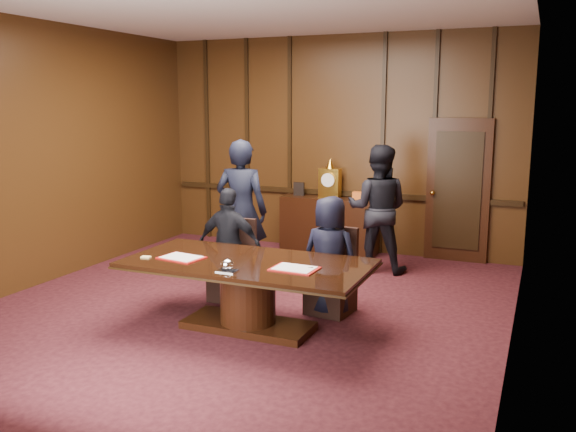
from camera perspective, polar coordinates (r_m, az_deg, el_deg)
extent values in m
plane|color=black|center=(7.26, -4.72, -8.97)|extent=(7.00, 7.00, 0.00)
plane|color=silver|center=(6.93, -5.18, 19.46)|extent=(7.00, 7.00, 0.00)
cube|color=black|center=(10.10, 4.44, 6.69)|extent=(6.00, 0.04, 3.50)
cube|color=black|center=(8.69, -22.79, 5.30)|extent=(0.04, 7.00, 3.50)
cube|color=black|center=(6.09, 20.93, 3.52)|extent=(0.04, 7.00, 3.50)
cube|color=black|center=(10.15, 4.32, 2.18)|extent=(5.90, 0.05, 0.08)
cube|color=black|center=(9.68, 15.61, 2.30)|extent=(0.95, 0.06, 2.20)
sphere|color=gold|center=(9.67, 13.37, 2.10)|extent=(0.08, 0.08, 0.08)
cube|color=black|center=(10.04, 3.90, -0.81)|extent=(1.60, 0.45, 0.90)
cube|color=black|center=(10.37, 0.21, -2.79)|extent=(0.12, 0.40, 0.06)
cube|color=black|center=(9.93, 7.69, -3.49)|extent=(0.12, 0.40, 0.06)
cube|color=gold|center=(9.93, 3.95, 3.10)|extent=(0.34, 0.18, 0.48)
cylinder|color=white|center=(9.83, 3.76, 3.38)|extent=(0.22, 0.03, 0.22)
cone|color=gold|center=(9.89, 3.97, 4.94)|extent=(0.14, 0.14, 0.16)
cube|color=black|center=(10.16, 1.04, 2.55)|extent=(0.18, 0.04, 0.22)
cube|color=orange|center=(9.82, 6.73, 1.91)|extent=(0.22, 0.12, 0.12)
cube|color=black|center=(6.75, -3.74, -10.14)|extent=(1.40, 0.60, 0.08)
cylinder|color=black|center=(6.63, -3.78, -7.31)|extent=(0.60, 0.60, 0.62)
cube|color=black|center=(6.54, -3.81, -4.64)|extent=(2.62, 1.32, 0.02)
cube|color=black|center=(6.54, -3.81, -4.47)|extent=(2.60, 1.30, 0.06)
cube|color=#AB120F|center=(6.72, -9.94, -3.87)|extent=(0.50, 0.40, 0.01)
cube|color=white|center=(6.72, -9.94, -3.80)|extent=(0.44, 0.34, 0.01)
cube|color=#AB120F|center=(6.19, 0.62, -4.96)|extent=(0.47, 0.35, 0.01)
cube|color=white|center=(6.19, 0.62, -4.88)|extent=(0.41, 0.30, 0.01)
cube|color=white|center=(6.14, -5.71, -5.14)|extent=(0.20, 0.14, 0.01)
ellipsoid|color=white|center=(6.13, -5.72, -4.62)|extent=(0.13, 0.13, 0.10)
cube|color=#FFDC7C|center=(6.83, -13.16, -3.76)|extent=(0.11, 0.09, 0.01)
cube|color=black|center=(7.69, -5.25, -6.06)|extent=(0.50, 0.50, 0.46)
cube|color=black|center=(7.75, -4.64, -2.18)|extent=(0.48, 0.08, 0.55)
cylinder|color=black|center=(7.65, -7.28, -7.09)|extent=(0.04, 0.04, 0.23)
cylinder|color=black|center=(7.80, -3.24, -6.67)|extent=(0.04, 0.04, 0.23)
cube|color=black|center=(7.19, 4.00, -7.23)|extent=(0.54, 0.54, 0.46)
cube|color=black|center=(7.24, 4.79, -3.09)|extent=(0.48, 0.12, 0.55)
cylinder|color=black|center=(7.11, 1.91, -8.39)|extent=(0.04, 0.04, 0.23)
cylinder|color=black|center=(7.35, 5.99, -7.81)|extent=(0.04, 0.04, 0.23)
imported|color=black|center=(7.52, -5.49, -2.70)|extent=(0.84, 0.39, 1.41)
imported|color=black|center=(7.01, 3.91, -3.74)|extent=(0.71, 0.49, 1.39)
imported|color=black|center=(8.28, -4.37, 0.45)|extent=(0.77, 0.57, 1.95)
imported|color=black|center=(8.86, 8.40, 0.68)|extent=(0.97, 0.79, 1.84)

